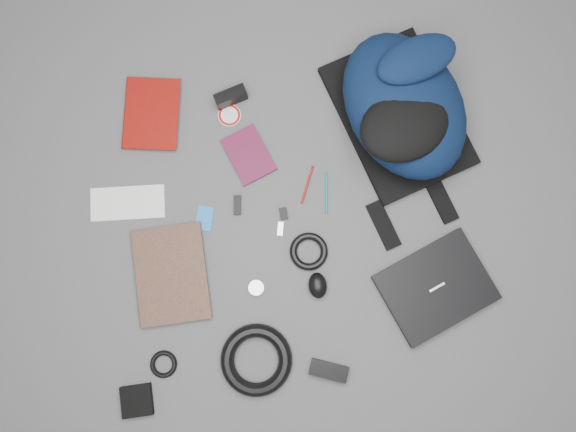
{
  "coord_description": "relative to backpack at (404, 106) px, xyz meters",
  "views": [
    {
      "loc": [
        -0.03,
        -0.23,
        1.72
      ],
      "look_at": [
        0.0,
        0.0,
        0.02
      ],
      "focal_mm": 35.0,
      "sensor_mm": 36.0,
      "label": 1
    }
  ],
  "objects": [
    {
      "name": "usb_black",
      "position": [
        -0.53,
        -0.22,
        -0.1
      ],
      "size": [
        0.03,
        0.06,
        0.01
      ],
      "primitive_type": "cube",
      "rotation": [
        0.0,
        0.0,
        -0.12
      ],
      "color": "black",
      "rests_on": "ground"
    },
    {
      "name": "power_brick",
      "position": [
        -0.32,
        -0.75,
        -0.1
      ],
      "size": [
        0.12,
        0.08,
        0.03
      ],
      "primitive_type": "cube",
      "rotation": [
        0.0,
        0.0,
        -0.37
      ],
      "color": "black",
      "rests_on": "ground"
    },
    {
      "name": "laptop",
      "position": [
        0.03,
        -0.54,
        -0.09
      ],
      "size": [
        0.38,
        0.34,
        0.03
      ],
      "primitive_type": "cube",
      "rotation": [
        0.0,
        0.0,
        0.38
      ],
      "color": "black",
      "rests_on": "ground"
    },
    {
      "name": "dvd_case",
      "position": [
        -0.48,
        -0.07,
        -0.1
      ],
      "size": [
        0.17,
        0.2,
        0.01
      ],
      "primitive_type": "cube",
      "rotation": [
        0.0,
        0.0,
        0.36
      ],
      "color": "#480D26",
      "rests_on": "ground"
    },
    {
      "name": "pen_teal",
      "position": [
        -0.26,
        -0.21,
        -0.11
      ],
      "size": [
        0.02,
        0.13,
        0.01
      ],
      "primitive_type": "cylinder",
      "rotation": [
        1.57,
        0.0,
        -0.13
      ],
      "color": "#0D737C",
      "rests_on": "ground"
    },
    {
      "name": "id_badge",
      "position": [
        -0.64,
        -0.25,
        -0.11
      ],
      "size": [
        0.07,
        0.09,
        0.0
      ],
      "primitive_type": "cube",
      "rotation": [
        0.0,
        0.0,
        -0.26
      ],
      "color": "blue",
      "rests_on": "ground"
    },
    {
      "name": "cable_coil",
      "position": [
        -0.33,
        -0.39,
        -0.1
      ],
      "size": [
        0.16,
        0.16,
        0.02
      ],
      "primitive_type": "torus",
      "rotation": [
        0.0,
        0.0,
        0.43
      ],
      "color": "black",
      "rests_on": "ground"
    },
    {
      "name": "key_fob",
      "position": [
        -0.4,
        -0.26,
        -0.1
      ],
      "size": [
        0.02,
        0.04,
        0.01
      ],
      "primitive_type": "cube",
      "rotation": [
        0.0,
        0.0,
        0.04
      ],
      "color": "black",
      "rests_on": "ground"
    },
    {
      "name": "compact_camera",
      "position": [
        -0.52,
        0.12,
        -0.08
      ],
      "size": [
        0.11,
        0.06,
        0.06
      ],
      "primitive_type": "cube",
      "rotation": [
        0.0,
        0.0,
        0.28
      ],
      "color": "black",
      "rests_on": "ground"
    },
    {
      "name": "envelope",
      "position": [
        -0.87,
        -0.17,
        -0.11
      ],
      "size": [
        0.24,
        0.12,
        0.0
      ],
      "primitive_type": "cube",
      "rotation": [
        0.0,
        0.0,
        -0.07
      ],
      "color": "white",
      "rests_on": "ground"
    },
    {
      "name": "headphone_right",
      "position": [
        -0.51,
        -0.48,
        -0.1
      ],
      "size": [
        0.06,
        0.06,
        0.01
      ],
      "primitive_type": "cylinder",
      "rotation": [
        0.0,
        0.0,
        -0.18
      ],
      "color": "#B4B4B7",
      "rests_on": "ground"
    },
    {
      "name": "sticker_disc",
      "position": [
        -0.53,
        0.07,
        -0.11
      ],
      "size": [
        0.1,
        0.1,
        0.0
      ],
      "primitive_type": "cylinder",
      "rotation": [
        0.0,
        0.0,
        0.4
      ],
      "color": "white",
      "rests_on": "ground"
    },
    {
      "name": "earbud_coil",
      "position": [
        -0.81,
        -0.67,
        -0.1
      ],
      "size": [
        0.09,
        0.09,
        0.02
      ],
      "primitive_type": "torus",
      "rotation": [
        0.0,
        0.0,
        0.09
      ],
      "color": "black",
      "rests_on": "ground"
    },
    {
      "name": "textbook_red",
      "position": [
        -0.86,
        0.12,
        -0.1
      ],
      "size": [
        0.21,
        0.26,
        0.03
      ],
      "primitive_type": "imported",
      "rotation": [
        0.0,
        0.0,
        -0.16
      ],
      "color": "#750906",
      "rests_on": "ground"
    },
    {
      "name": "ground",
      "position": [
        -0.38,
        -0.27,
        -0.11
      ],
      "size": [
        4.0,
        4.0,
        0.0
      ],
      "primitive_type": "plane",
      "color": "#4F4F51",
      "rests_on": "ground"
    },
    {
      "name": "usb_silver",
      "position": [
        -0.41,
        -0.31,
        -0.11
      ],
      "size": [
        0.03,
        0.05,
        0.01
      ],
      "primitive_type": "cube",
      "rotation": [
        0.0,
        0.0,
        -0.2
      ],
      "color": "#AFAFB1",
      "rests_on": "ground"
    },
    {
      "name": "power_cord_coil",
      "position": [
        -0.53,
        -0.69,
        -0.09
      ],
      "size": [
        0.26,
        0.26,
        0.04
      ],
      "primitive_type": "torus",
      "rotation": [
        0.0,
        0.0,
        0.24
      ],
      "color": "black",
      "rests_on": "ground"
    },
    {
      "name": "comic_book",
      "position": [
        -0.86,
        -0.41,
        -0.1
      ],
      "size": [
        0.22,
        0.3,
        0.02
      ],
      "primitive_type": "imported",
      "rotation": [
        0.0,
        0.0,
        0.02
      ],
      "color": "#A1570B",
      "rests_on": "ground"
    },
    {
      "name": "mouse",
      "position": [
        -0.32,
        -0.5,
        -0.09
      ],
      "size": [
        0.06,
        0.08,
        0.04
      ],
      "primitive_type": "ellipsoid",
      "rotation": [
        0.0,
        0.0,
        -0.0
      ],
      "color": "black",
      "rests_on": "ground"
    },
    {
      "name": "headphone_left",
      "position": [
        -0.72,
        -0.51,
        -0.1
      ],
      "size": [
        0.07,
        0.07,
        0.01
      ],
      "primitive_type": "cylinder",
      "rotation": [
        0.0,
        0.0,
        0.4
      ],
      "color": "#B9B9BB",
      "rests_on": "ground"
    },
    {
      "name": "backpack",
      "position": [
        0.0,
        0.0,
        0.0
      ],
      "size": [
        0.5,
        0.61,
        0.22
      ],
      "primitive_type": null,
      "rotation": [
        0.0,
        0.0,
        0.3
      ],
      "color": "black",
      "rests_on": "ground"
    },
    {
      "name": "pouch",
      "position": [
        -0.89,
        -0.76,
        -0.1
      ],
      "size": [
        0.09,
        0.09,
        0.02
      ],
      "primitive_type": "cube",
      "rotation": [
        0.0,
        0.0,
        0.02
      ],
      "color": "black",
      "rests_on": "ground"
    },
    {
      "name": "pen_red",
      "position": [
        -0.31,
        -0.18,
        -0.11
      ],
      "size": [
        0.06,
        0.12,
        0.01
      ],
      "primitive_type": "cylinder",
      "rotation": [
        1.57,
        0.0,
        -0.42
      ],
      "color": "#980E0B",
      "rests_on": "ground"
    }
  ]
}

